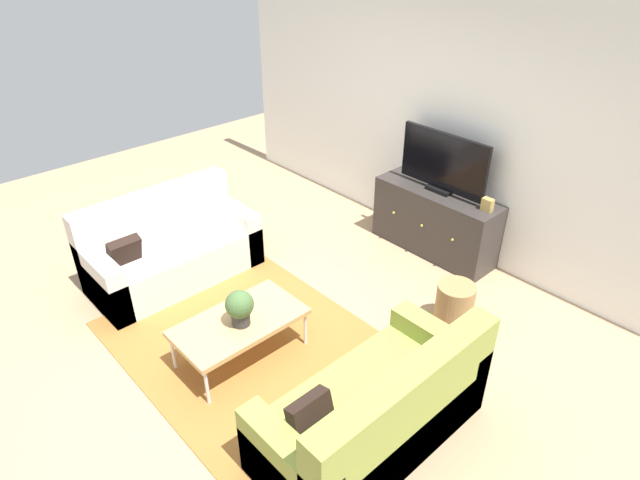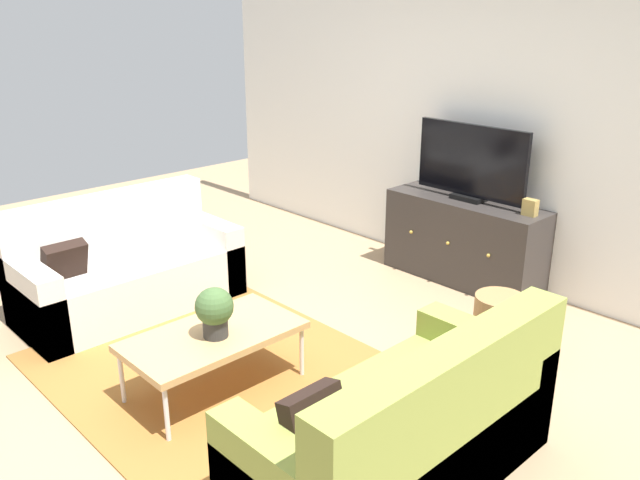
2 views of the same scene
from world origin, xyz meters
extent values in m
plane|color=tan|center=(0.00, 0.00, 0.00)|extent=(10.00, 10.00, 0.00)
cube|color=white|center=(0.00, 2.55, 1.35)|extent=(6.40, 0.12, 2.70)
cube|color=#9E662D|center=(0.00, -0.15, 0.01)|extent=(2.50, 1.90, 0.01)
cube|color=silver|center=(-1.35, -0.10, 0.21)|extent=(0.80, 1.66, 0.42)
cube|color=silver|center=(-1.65, -0.10, 0.44)|extent=(0.20, 1.66, 0.87)
cube|color=silver|center=(-1.35, 0.64, 0.29)|extent=(0.80, 0.18, 0.58)
cube|color=silver|center=(-1.35, -0.84, 0.29)|extent=(0.80, 0.18, 0.58)
cube|color=black|center=(-1.30, -0.60, 0.54)|extent=(0.19, 0.30, 0.32)
cube|color=olive|center=(1.35, -0.10, 0.21)|extent=(0.80, 1.66, 0.42)
cube|color=olive|center=(1.65, -0.10, 0.44)|extent=(0.20, 1.66, 0.87)
cube|color=olive|center=(1.35, 0.64, 0.29)|extent=(0.80, 0.18, 0.58)
cube|color=black|center=(1.30, -0.60, 0.54)|extent=(0.18, 0.30, 0.32)
cube|color=tan|center=(0.06, -0.28, 0.37)|extent=(0.59, 1.06, 0.04)
cylinder|color=silver|center=(-0.19, -0.78, 0.18)|extent=(0.03, 0.03, 0.35)
cylinder|color=silver|center=(0.31, -0.78, 0.18)|extent=(0.03, 0.03, 0.35)
cylinder|color=silver|center=(-0.19, 0.21, 0.18)|extent=(0.03, 0.03, 0.35)
cylinder|color=silver|center=(0.31, 0.21, 0.18)|extent=(0.03, 0.03, 0.35)
cylinder|color=#2D2D2D|center=(0.11, -0.30, 0.45)|extent=(0.15, 0.15, 0.11)
sphere|color=#426033|center=(0.11, -0.30, 0.59)|extent=(0.23, 0.23, 0.23)
cube|color=#332D2B|center=(0.10, 2.27, 0.36)|extent=(1.39, 0.44, 0.72)
sphere|color=#B79338|center=(-0.29, 2.04, 0.40)|extent=(0.03, 0.03, 0.03)
sphere|color=#B79338|center=(0.10, 2.04, 0.40)|extent=(0.03, 0.03, 0.03)
sphere|color=#B79338|center=(0.49, 2.04, 0.40)|extent=(0.03, 0.03, 0.03)
cube|color=black|center=(0.10, 2.29, 0.74)|extent=(0.28, 0.16, 0.04)
cube|color=black|center=(0.10, 2.29, 1.06)|extent=(1.02, 0.04, 0.59)
cube|color=tan|center=(0.67, 2.27, 0.79)|extent=(0.11, 0.07, 0.13)
cylinder|color=#9E7547|center=(1.01, 1.38, 0.21)|extent=(0.34, 0.34, 0.43)
camera|label=1|loc=(3.02, -2.10, 3.23)|focal=30.34mm
camera|label=2|loc=(3.07, -2.24, 2.26)|focal=36.71mm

